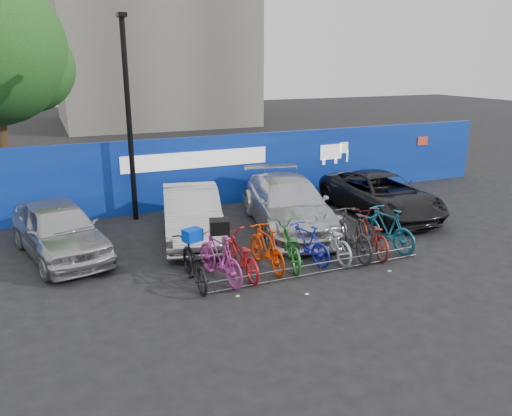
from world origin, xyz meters
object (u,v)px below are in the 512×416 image
bike_9 (387,228)px  car_0 (59,229)px  car_3 (381,194)px  bike_4 (289,245)px  bike_0 (194,263)px  car_2 (289,204)px  bike_7 (352,234)px  bike_rack (321,268)px  bike_2 (241,255)px  bike_8 (372,233)px  car_1 (192,214)px  bike_1 (220,257)px  lamppost (129,115)px  bike_5 (306,243)px  bike_3 (267,248)px  bike_6 (330,239)px

bike_9 → car_0: bearing=-30.4°
car_3 → bike_4: 5.30m
car_0 → bike_0: car_0 is taller
car_2 → bike_7: car_2 is taller
bike_rack → bike_0: bearing=167.0°
bike_9 → bike_4: bearing=-11.4°
car_0 → bike_2: 4.78m
bike_rack → bike_8: (1.90, 0.68, 0.37)m
car_1 → car_3: (6.24, -0.24, -0.04)m
bike_9 → bike_7: bearing=-5.4°
car_0 → bike_2: bearing=-50.8°
bike_2 → bike_1: bearing=10.6°
lamppost → bike_0: bearing=-86.5°
car_0 → car_2: size_ratio=0.81×
car_3 → bike_7: 4.00m
bike_1 → bike_9: size_ratio=0.99×
bike_4 → bike_rack: bearing=130.2°
car_3 → bike_4: bearing=-148.7°
bike_5 → bike_9: bike_9 is taller
bike_2 → bike_3: bike_3 is taller
bike_5 → bike_0: bearing=-11.3°
lamppost → bike_8: size_ratio=3.04×
lamppost → bike_4: (2.77, -5.19, -2.76)m
bike_2 → bike_6: (2.45, 0.07, 0.02)m
car_1 → bike_0: 3.09m
car_2 → lamppost: bearing=158.0°
car_2 → bike_1: (-3.11, -2.72, -0.18)m
bike_2 → bike_8: (3.62, -0.04, 0.03)m
bike_rack → car_0: size_ratio=1.34×
bike_rack → bike_6: 1.14m
bike_2 → bike_7: bike_7 is taller
bike_9 → bike_3: bearing=-11.3°
bike_1 → bike_3: 1.27m
lamppost → bike_2: size_ratio=3.24×
bike_rack → bike_1: (-2.27, 0.60, 0.41)m
bike_7 → bike_8: 0.63m
bike_1 → bike_8: bike_1 is taller
car_1 → bike_4: size_ratio=2.19×
bike_0 → bike_8: (4.77, 0.02, 0.02)m
bike_1 → bike_8: (4.17, 0.08, -0.04)m
lamppost → bike_1: bearing=-80.2°
bike_0 → bike_4: (2.44, 0.15, 0.00)m
bike_3 → bike_5: size_ratio=1.08×
bike_2 → bike_9: (4.16, 0.04, 0.08)m
lamppost → bike_0: 6.02m
bike_rack → bike_0: bike_0 is taller
bike_3 → bike_1: bearing=6.7°
car_2 → bike_5: bearing=-95.9°
lamppost → car_1: bearing=-63.9°
bike_1 → bike_9: bike_9 is taller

